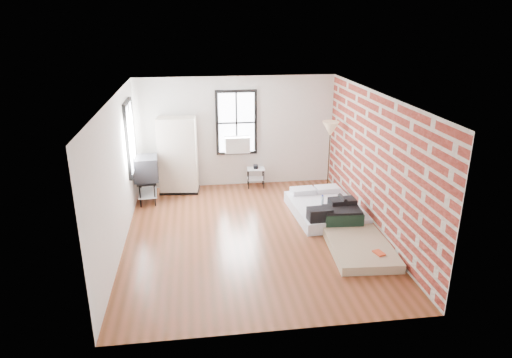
{
  "coord_description": "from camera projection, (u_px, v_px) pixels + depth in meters",
  "views": [
    {
      "loc": [
        -1.04,
        -8.24,
        4.2
      ],
      "look_at": [
        0.13,
        0.3,
        1.09
      ],
      "focal_mm": 32.0,
      "sensor_mm": 36.0,
      "label": 1
    }
  ],
  "objects": [
    {
      "name": "tv_stand",
      "position": [
        146.0,
        170.0,
        10.62
      ],
      "size": [
        0.6,
        0.82,
        1.11
      ],
      "rotation": [
        0.0,
        0.0,
        0.08
      ],
      "color": "black",
      "rests_on": "ground"
    },
    {
      "name": "mattress_main",
      "position": [
        325.0,
        208.0,
        10.09
      ],
      "size": [
        1.51,
        1.98,
        0.61
      ],
      "rotation": [
        0.0,
        0.0,
        0.06
      ],
      "color": "white",
      "rests_on": "ground"
    },
    {
      "name": "wardrobe",
      "position": [
        178.0,
        156.0,
        11.2
      ],
      "size": [
        1.01,
        0.65,
        1.89
      ],
      "rotation": [
        0.0,
        0.0,
        -0.11
      ],
      "color": "black",
      "rests_on": "ground"
    },
    {
      "name": "mattress_bare",
      "position": [
        353.0,
        235.0,
        8.91
      ],
      "size": [
        1.25,
        2.18,
        0.46
      ],
      "rotation": [
        0.0,
        0.0,
        -0.07
      ],
      "color": "tan",
      "rests_on": "ground"
    },
    {
      "name": "side_table",
      "position": [
        256.0,
        172.0,
        11.69
      ],
      "size": [
        0.47,
        0.38,
        0.59
      ],
      "rotation": [
        0.0,
        0.0,
        -0.06
      ],
      "color": "black",
      "rests_on": "ground"
    },
    {
      "name": "floor_lamp",
      "position": [
        330.0,
        132.0,
        10.83
      ],
      "size": [
        0.39,
        0.39,
        1.83
      ],
      "color": "black",
      "rests_on": "ground"
    },
    {
      "name": "room_shell",
      "position": [
        261.0,
        147.0,
        9.01
      ],
      "size": [
        5.02,
        6.02,
        2.8
      ],
      "color": "silver",
      "rests_on": "ground"
    },
    {
      "name": "ground",
      "position": [
        252.0,
        235.0,
        9.24
      ],
      "size": [
        6.0,
        6.0,
        0.0
      ],
      "primitive_type": "plane",
      "color": "#582E17",
      "rests_on": "ground"
    }
  ]
}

